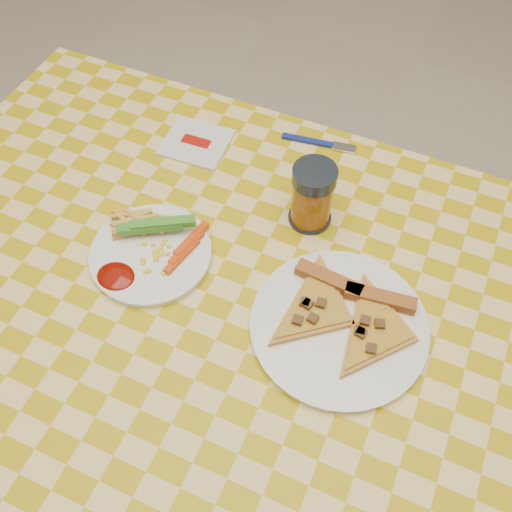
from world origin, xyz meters
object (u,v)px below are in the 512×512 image
object	(u,v)px
table	(236,325)
drink_glass	(312,196)
plate_right	(339,327)
plate_left	(151,255)

from	to	relation	value
table	drink_glass	world-z (taller)	drink_glass
plate_right	drink_glass	world-z (taller)	drink_glass
plate_left	plate_right	distance (m)	0.33
plate_left	drink_glass	size ratio (longest dim) A/B	1.63
table	drink_glass	size ratio (longest dim) A/B	10.47
plate_right	drink_glass	bearing A→B (deg)	122.30
table	plate_right	distance (m)	0.18
drink_glass	table	bearing A→B (deg)	-102.94
table	drink_glass	bearing A→B (deg)	77.06
plate_left	plate_right	xyz separation A→B (m)	(0.33, -0.00, 0.00)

